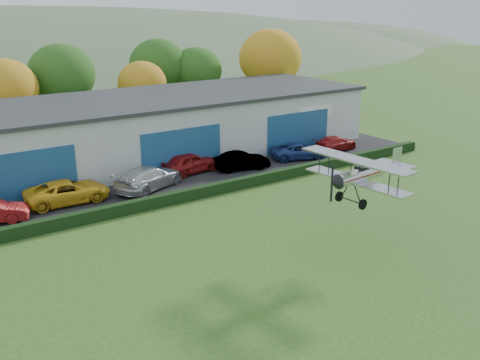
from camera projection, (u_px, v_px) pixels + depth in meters
ground at (326, 318)px, 23.20m from camera, size 300.00×300.00×0.00m
apron at (166, 180)px, 41.25m from camera, size 48.00×9.00×0.05m
hedge at (197, 193)px, 37.37m from camera, size 46.00×0.60×0.80m
hangar at (149, 127)px, 46.97m from camera, size 40.60×12.60×5.30m
tree_belt at (55, 81)px, 53.72m from camera, size 75.70×13.22×10.12m
car_2 at (68, 192)px, 36.28m from camera, size 5.72×2.81×1.56m
car_3 at (149, 178)px, 39.05m from camera, size 6.25×4.46×1.68m
car_4 at (190, 163)px, 42.72m from camera, size 5.07×2.52×1.66m
car_5 at (242, 161)px, 43.58m from camera, size 4.74×2.52×1.48m
car_6 at (299, 151)px, 46.73m from camera, size 5.38×3.77×1.36m
car_7 at (335, 143)px, 49.28m from camera, size 4.88×2.48×1.36m
biplane at (365, 172)px, 28.62m from camera, size 5.88×6.76×2.52m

